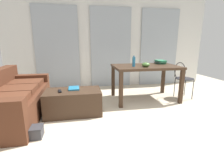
{
  "coord_description": "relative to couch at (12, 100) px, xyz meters",
  "views": [
    {
      "loc": [
        -0.86,
        -1.61,
        1.23
      ],
      "look_at": [
        -0.25,
        1.64,
        0.42
      ],
      "focal_mm": 26.76,
      "sensor_mm": 36.0,
      "label": 1
    }
  ],
  "objects": [
    {
      "name": "bowl",
      "position": [
        2.45,
        0.27,
        0.5
      ],
      "size": [
        0.16,
        0.16,
        0.09
      ],
      "primitive_type": "ellipsoid",
      "color": "#477033",
      "rests_on": "craft_table"
    },
    {
      "name": "curtains",
      "position": [
        2.01,
        1.81,
        0.78
      ],
      "size": [
        4.04,
        0.03,
        2.18
      ],
      "color": "#99A3AD",
      "rests_on": "ground"
    },
    {
      "name": "tv_remote_on_table",
      "position": [
        2.67,
        0.77,
        0.46
      ],
      "size": [
        0.11,
        0.18,
        0.03
      ],
      "primitive_type": "cube",
      "rotation": [
        0.0,
        0.0,
        -0.42
      ],
      "color": "black",
      "rests_on": "craft_table"
    },
    {
      "name": "craft_table",
      "position": [
        2.53,
        0.48,
        0.36
      ],
      "size": [
        1.38,
        0.89,
        0.76
      ],
      "color": "#382619",
      "rests_on": "ground"
    },
    {
      "name": "book_stack",
      "position": [
        2.99,
        0.73,
        0.5
      ],
      "size": [
        0.22,
        0.3,
        0.09
      ],
      "color": "#2D7F56",
      "rests_on": "craft_table"
    },
    {
      "name": "bottle_near",
      "position": [
        2.23,
        0.38,
        0.55
      ],
      "size": [
        0.06,
        0.06,
        0.22
      ],
      "color": "teal",
      "rests_on": "craft_table"
    },
    {
      "name": "tv_remote_primary",
      "position": [
        0.79,
        -0.07,
        0.13
      ],
      "size": [
        0.07,
        0.15,
        0.02
      ],
      "primitive_type": "cube",
      "rotation": [
        0.0,
        0.0,
        0.19
      ],
      "color": "black",
      "rests_on": "coffee_table"
    },
    {
      "name": "ground_plane",
      "position": [
        2.01,
        -0.1,
        -0.31
      ],
      "size": [
        7.67,
        7.67,
        0.0
      ],
      "primitive_type": "plane",
      "color": "beige"
    },
    {
      "name": "wall_back",
      "position": [
        2.01,
        1.9,
        1.02
      ],
      "size": [
        5.69,
        0.1,
        2.65
      ],
      "primitive_type": "cube",
      "color": "silver",
      "rests_on": "ground"
    },
    {
      "name": "shoebox",
      "position": [
        0.43,
        -0.75,
        -0.23
      ],
      "size": [
        0.36,
        0.2,
        0.15
      ],
      "color": "#38383D",
      "rests_on": "ground"
    },
    {
      "name": "coffee_table",
      "position": [
        1.0,
        -0.03,
        -0.09
      ],
      "size": [
        0.96,
        0.55,
        0.43
      ],
      "color": "#382619",
      "rests_on": "ground"
    },
    {
      "name": "wire_chair",
      "position": [
        3.37,
        0.4,
        0.21
      ],
      "size": [
        0.4,
        0.4,
        0.82
      ],
      "color": "black",
      "rests_on": "ground"
    },
    {
      "name": "couch",
      "position": [
        0.0,
        0.0,
        0.0
      ],
      "size": [
        0.84,
        1.88,
        0.78
      ],
      "color": "#4C2819",
      "rests_on": "ground"
    },
    {
      "name": "magazine",
      "position": [
        1.01,
        0.07,
        0.13
      ],
      "size": [
        0.19,
        0.28,
        0.02
      ],
      "primitive_type": "cube",
      "rotation": [
        0.0,
        0.0,
        0.04
      ],
      "color": "#1E668C",
      "rests_on": "coffee_table"
    }
  ]
}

